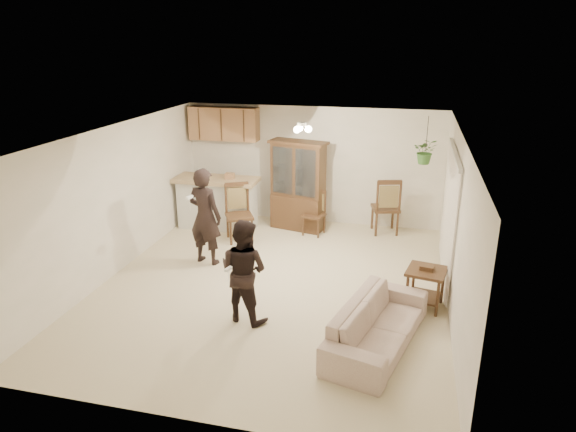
% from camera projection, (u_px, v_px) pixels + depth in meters
% --- Properties ---
extents(floor, '(6.50, 6.50, 0.00)m').
position_uv_depth(floor, '(273.00, 285.00, 8.42)').
color(floor, beige).
rests_on(floor, ground).
extents(ceiling, '(5.50, 6.50, 0.02)m').
position_uv_depth(ceiling, '(272.00, 134.00, 7.60)').
color(ceiling, white).
rests_on(ceiling, wall_back).
extents(wall_back, '(5.50, 0.02, 2.50)m').
position_uv_depth(wall_back, '(312.00, 165.00, 10.99)').
color(wall_back, white).
rests_on(wall_back, ground).
extents(wall_front, '(5.50, 0.02, 2.50)m').
position_uv_depth(wall_front, '(186.00, 318.00, 5.03)').
color(wall_front, white).
rests_on(wall_front, ground).
extents(wall_left, '(0.02, 6.50, 2.50)m').
position_uv_depth(wall_left, '(115.00, 201.00, 8.62)').
color(wall_left, white).
rests_on(wall_left, ground).
extents(wall_right, '(0.02, 6.50, 2.50)m').
position_uv_depth(wall_right, '(456.00, 228.00, 7.40)').
color(wall_right, white).
rests_on(wall_right, ground).
extents(breakfast_bar, '(1.60, 0.55, 1.00)m').
position_uv_depth(breakfast_bar, '(218.00, 205.00, 10.83)').
color(breakfast_bar, silver).
rests_on(breakfast_bar, floor).
extents(bar_top, '(1.75, 0.70, 0.08)m').
position_uv_depth(bar_top, '(216.00, 180.00, 10.64)').
color(bar_top, tan).
rests_on(bar_top, breakfast_bar).
extents(upper_cabinets, '(1.50, 0.34, 0.70)m').
position_uv_depth(upper_cabinets, '(224.00, 124.00, 10.97)').
color(upper_cabinets, olive).
rests_on(upper_cabinets, wall_back).
extents(vertical_blinds, '(0.06, 2.30, 2.10)m').
position_uv_depth(vertical_blinds, '(449.00, 217.00, 8.29)').
color(vertical_blinds, silver).
rests_on(vertical_blinds, wall_right).
extents(ceiling_fixture, '(0.36, 0.36, 0.20)m').
position_uv_depth(ceiling_fixture, '(302.00, 128.00, 8.69)').
color(ceiling_fixture, '#FFEEBF').
rests_on(ceiling_fixture, ceiling).
extents(hanging_plant, '(0.43, 0.37, 0.48)m').
position_uv_depth(hanging_plant, '(426.00, 151.00, 9.51)').
color(hanging_plant, '#2E5A24').
rests_on(hanging_plant, ceiling).
extents(plant_cord, '(0.01, 0.01, 0.65)m').
position_uv_depth(plant_cord, '(427.00, 134.00, 9.40)').
color(plant_cord, black).
rests_on(plant_cord, ceiling).
extents(sofa, '(1.19, 2.00, 0.73)m').
position_uv_depth(sofa, '(378.00, 320.00, 6.68)').
color(sofa, beige).
rests_on(sofa, floor).
extents(adult, '(0.73, 0.56, 1.80)m').
position_uv_depth(adult, '(205.00, 215.00, 9.00)').
color(adult, black).
rests_on(adult, floor).
extents(child, '(0.77, 0.68, 1.35)m').
position_uv_depth(child, '(244.00, 276.00, 7.21)').
color(child, black).
rests_on(child, floor).
extents(china_hutch, '(1.26, 0.71, 1.87)m').
position_uv_depth(china_hutch, '(298.00, 186.00, 10.64)').
color(china_hutch, '#3A1F15').
rests_on(china_hutch, floor).
extents(side_table, '(0.65, 0.65, 0.67)m').
position_uv_depth(side_table, '(425.00, 288.00, 7.66)').
color(side_table, '#3A1F15').
rests_on(side_table, floor).
extents(chair_bar, '(0.68, 0.68, 1.14)m').
position_uv_depth(chair_bar, '(240.00, 225.00, 10.19)').
color(chair_bar, '#3A1F15').
rests_on(chair_bar, floor).
extents(chair_hutch_left, '(0.48, 0.48, 0.92)m').
position_uv_depth(chair_hutch_left, '(314.00, 222.00, 10.52)').
color(chair_hutch_left, '#3A1F15').
rests_on(chair_hutch_left, floor).
extents(chair_hutch_right, '(0.64, 0.64, 1.19)m').
position_uv_depth(chair_hutch_right, '(385.00, 217.00, 10.60)').
color(chair_hutch_right, '#3A1F15').
rests_on(chair_hutch_right, floor).
extents(controller_adult, '(0.08, 0.16, 0.05)m').
position_uv_depth(controller_adult, '(189.00, 197.00, 8.51)').
color(controller_adult, white).
rests_on(controller_adult, adult).
extents(controller_child, '(0.08, 0.14, 0.04)m').
position_uv_depth(controller_child, '(228.00, 269.00, 6.84)').
color(controller_child, white).
rests_on(controller_child, child).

